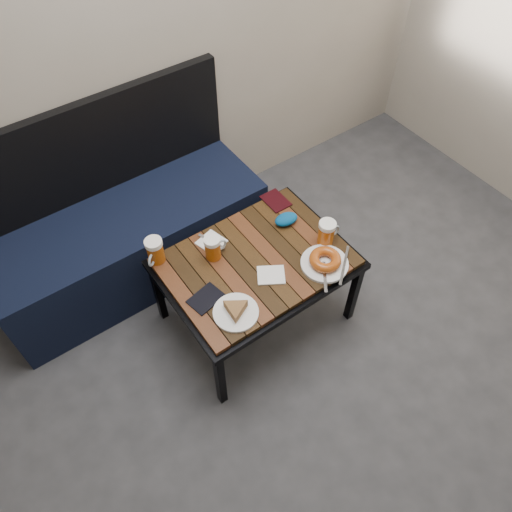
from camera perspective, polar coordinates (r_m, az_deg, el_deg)
room_shell at (r=0.93m, az=13.09°, el=18.71°), size 4.00×4.00×4.00m
bench at (r=2.68m, az=-14.40°, el=2.30°), size 1.40×0.50×0.95m
cafe_table at (r=2.27m, az=-0.00°, el=-1.13°), size 0.84×0.62×0.47m
beer_mug_left at (r=2.24m, az=-11.48°, el=0.58°), size 0.11×0.11×0.13m
beer_mug_centre at (r=2.22m, az=-4.92°, el=0.97°), size 0.11×0.07×0.12m
beer_mug_right at (r=2.28m, az=8.09°, el=2.69°), size 0.12×0.08×0.13m
plate_pie at (r=2.06m, az=-2.33°, el=-6.25°), size 0.19×0.19×0.05m
plate_bagel at (r=2.22m, az=7.89°, el=-0.61°), size 0.26×0.24×0.06m
napkin_left at (r=2.31m, az=-5.12°, el=1.60°), size 0.13×0.14×0.01m
napkin_right at (r=2.18m, az=1.73°, el=-2.19°), size 0.16×0.15×0.01m
passport_navy at (r=2.12m, az=-5.75°, el=-4.87°), size 0.16×0.13×0.01m
passport_burgundy at (r=2.49m, az=2.27°, el=6.34°), size 0.10×0.14×0.01m
knit_pouch at (r=2.37m, az=3.46°, el=4.22°), size 0.12×0.09×0.05m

